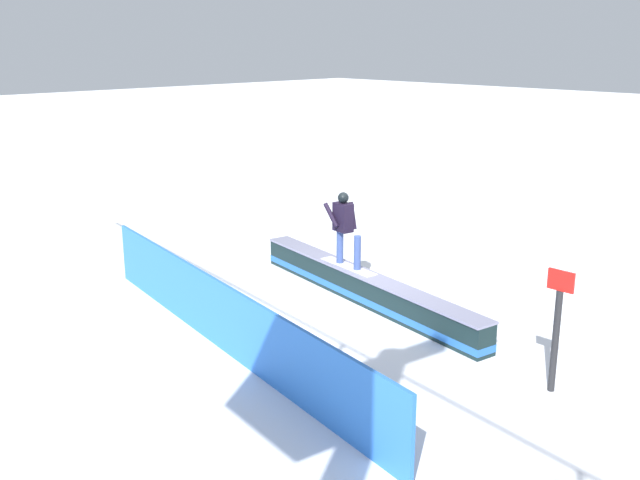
{
  "coord_description": "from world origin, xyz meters",
  "views": [
    {
      "loc": [
        -9.11,
        9.98,
        5.01
      ],
      "look_at": [
        0.26,
        0.96,
        1.4
      ],
      "focal_mm": 40.78,
      "sensor_mm": 36.0,
      "label": 1
    }
  ],
  "objects": [
    {
      "name": "trail_marker",
      "position": [
        -4.46,
        0.77,
        1.0
      ],
      "size": [
        0.4,
        0.1,
        1.86
      ],
      "color": "#262628",
      "rests_on": "ground_plane"
    },
    {
      "name": "safety_fence",
      "position": [
        0.0,
        3.39,
        0.59
      ],
      "size": [
        9.15,
        1.56,
        1.19
      ],
      "primitive_type": "cube",
      "rotation": [
        0.0,
        0.0,
        -0.16
      ],
      "color": "blue",
      "rests_on": "ground_plane"
    },
    {
      "name": "grind_box",
      "position": [
        0.0,
        0.0,
        0.27
      ],
      "size": [
        6.45,
        1.53,
        0.59
      ],
      "color": "black",
      "rests_on": "ground_plane"
    },
    {
      "name": "snowboarder",
      "position": [
        0.65,
        -0.1,
        1.4
      ],
      "size": [
        1.54,
        0.48,
        1.49
      ],
      "color": "silver",
      "rests_on": "grind_box"
    },
    {
      "name": "ground_plane",
      "position": [
        0.0,
        0.0,
        0.0
      ],
      "size": [
        120.0,
        120.0,
        0.0
      ],
      "primitive_type": "plane",
      "color": "white"
    }
  ]
}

